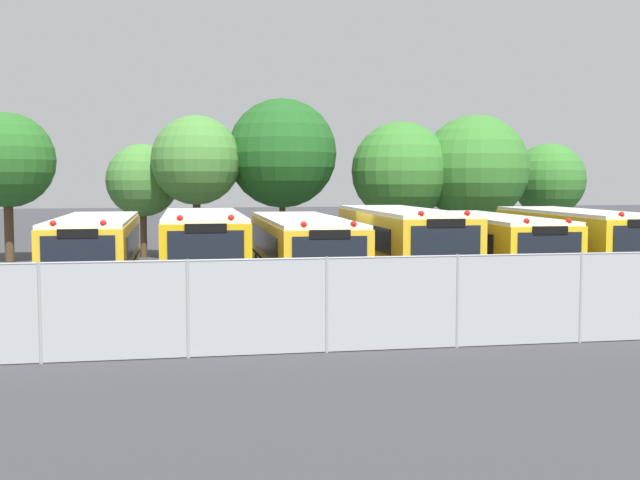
# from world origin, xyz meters

# --- Properties ---
(ground_plane) EXTENTS (160.00, 160.00, 0.00)m
(ground_plane) POSITION_xyz_m (0.00, 0.00, 0.00)
(ground_plane) COLOR #38383D
(school_bus_0) EXTENTS (2.46, 9.59, 2.56)m
(school_bus_0) POSITION_xyz_m (-8.42, 0.20, 1.35)
(school_bus_0) COLOR yellow
(school_bus_0) RESTS_ON ground_plane
(school_bus_1) EXTENTS (2.65, 9.58, 2.69)m
(school_bus_1) POSITION_xyz_m (-4.99, -0.21, 1.41)
(school_bus_1) COLOR yellow
(school_bus_1) RESTS_ON ground_plane
(school_bus_2) EXTENTS (2.65, 10.39, 2.51)m
(school_bus_2) POSITION_xyz_m (-1.69, -0.18, 1.32)
(school_bus_2) COLOR yellow
(school_bus_2) RESTS_ON ground_plane
(school_bus_3) EXTENTS (2.62, 9.57, 2.76)m
(school_bus_3) POSITION_xyz_m (1.72, -0.21, 1.45)
(school_bus_3) COLOR yellow
(school_bus_3) RESTS_ON ground_plane
(school_bus_4) EXTENTS (2.65, 9.68, 2.52)m
(school_bus_4) POSITION_xyz_m (4.93, -0.27, 1.33)
(school_bus_4) COLOR yellow
(school_bus_4) RESTS_ON ground_plane
(school_bus_5) EXTENTS (2.75, 9.29, 2.67)m
(school_bus_5) POSITION_xyz_m (8.26, 0.04, 1.40)
(school_bus_5) COLOR yellow
(school_bus_5) RESTS_ON ground_plane
(tree_0) EXTENTS (4.16, 4.16, 6.57)m
(tree_0) POSITION_xyz_m (-13.08, 10.32, 4.46)
(tree_0) COLOR #4C3823
(tree_0) RESTS_ON ground_plane
(tree_1) EXTENTS (3.40, 3.40, 5.32)m
(tree_1) POSITION_xyz_m (-7.41, 11.80, 3.63)
(tree_1) COLOR #4C3823
(tree_1) RESTS_ON ground_plane
(tree_2) EXTENTS (4.03, 4.03, 6.54)m
(tree_2) POSITION_xyz_m (-4.82, 9.97, 4.56)
(tree_2) COLOR #4C3823
(tree_2) RESTS_ON ground_plane
(tree_3) EXTENTS (5.08, 5.08, 7.41)m
(tree_3) POSITION_xyz_m (-0.83, 10.50, 4.93)
(tree_3) COLOR #4C3823
(tree_3) RESTS_ON ground_plane
(tree_4) EXTENTS (4.68, 4.68, 6.39)m
(tree_4) POSITION_xyz_m (4.65, 10.17, 4.02)
(tree_4) COLOR #4C3823
(tree_4) RESTS_ON ground_plane
(tree_5) EXTENTS (5.13, 5.13, 6.73)m
(tree_5) POSITION_xyz_m (8.17, 9.77, 4.08)
(tree_5) COLOR #4C3823
(tree_5) RESTS_ON ground_plane
(tree_6) EXTENTS (3.73, 3.73, 5.50)m
(tree_6) POSITION_xyz_m (12.93, 11.53, 3.56)
(tree_6) COLOR #4C3823
(tree_6) RESTS_ON ground_plane
(chainlink_fence) EXTENTS (23.03, 0.07, 2.02)m
(chainlink_fence) POSITION_xyz_m (0.14, -10.13, 1.05)
(chainlink_fence) COLOR #9EA0A3
(chainlink_fence) RESTS_ON ground_plane
(traffic_cone) EXTENTS (0.52, 0.52, 0.69)m
(traffic_cone) POSITION_xyz_m (-5.91, -9.46, 0.34)
(traffic_cone) COLOR #EA5914
(traffic_cone) RESTS_ON ground_plane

